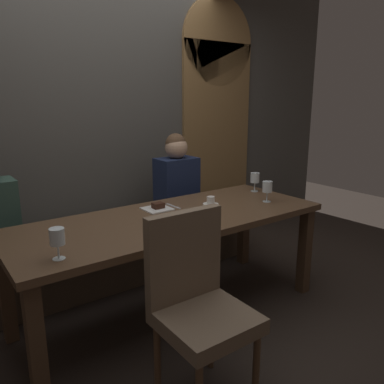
{
  "coord_description": "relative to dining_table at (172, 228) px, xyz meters",
  "views": [
    {
      "loc": [
        -1.39,
        -2.13,
        1.54
      ],
      "look_at": [
        0.28,
        0.15,
        0.84
      ],
      "focal_mm": 36.1,
      "sensor_mm": 36.0,
      "label": 1
    }
  ],
  "objects": [
    {
      "name": "espresso_cup",
      "position": [
        0.4,
        0.07,
        0.11
      ],
      "size": [
        0.12,
        0.12,
        0.06
      ],
      "color": "white",
      "rests_on": "dining_table"
    },
    {
      "name": "folded_napkin",
      "position": [
        0.14,
        -0.13,
        0.09
      ],
      "size": [
        0.14,
        0.14,
        0.01
      ],
      "primitive_type": "cube",
      "rotation": [
        0.0,
        0.0,
        -0.5
      ],
      "color": "silver",
      "rests_on": "dining_table"
    },
    {
      "name": "banquette_bench",
      "position": [
        0.0,
        0.7,
        -0.42
      ],
      "size": [
        2.5,
        0.44,
        0.45
      ],
      "color": "#4A3C2E",
      "rests_on": "ground"
    },
    {
      "name": "back_wall_tiled",
      "position": [
        0.0,
        1.22,
        0.85
      ],
      "size": [
        6.0,
        0.12,
        3.0
      ],
      "primitive_type": "cube",
      "color": "#4C4944",
      "rests_on": "ground"
    },
    {
      "name": "dining_table",
      "position": [
        0.0,
        0.0,
        0.0
      ],
      "size": [
        2.2,
        0.84,
        0.74
      ],
      "color": "#493422",
      "rests_on": "ground"
    },
    {
      "name": "arched_door",
      "position": [
        1.35,
        1.15,
        0.71
      ],
      "size": [
        0.9,
        0.05,
        2.55
      ],
      "color": "olive",
      "rests_on": "ground"
    },
    {
      "name": "wine_glass_near_left",
      "position": [
        -0.86,
        -0.27,
        0.2
      ],
      "size": [
        0.08,
        0.08,
        0.16
      ],
      "color": "silver",
      "rests_on": "dining_table"
    },
    {
      "name": "diner_bearded",
      "position": [
        0.51,
        0.7,
        0.17
      ],
      "size": [
        0.36,
        0.24,
        0.78
      ],
      "color": "#192342",
      "rests_on": "banquette_bench"
    },
    {
      "name": "wine_glass_far_left",
      "position": [
        0.98,
        0.18,
        0.2
      ],
      "size": [
        0.08,
        0.08,
        0.16
      ],
      "color": "silver",
      "rests_on": "dining_table"
    },
    {
      "name": "wine_glass_center_front",
      "position": [
        0.81,
        -0.13,
        0.2
      ],
      "size": [
        0.08,
        0.08,
        0.16
      ],
      "color": "silver",
      "rests_on": "dining_table"
    },
    {
      "name": "ground",
      "position": [
        0.0,
        0.0,
        -0.65
      ],
      "size": [
        9.0,
        9.0,
        0.0
      ],
      "primitive_type": "plane",
      "color": "black"
    },
    {
      "name": "chair_near_side",
      "position": [
        -0.33,
        -0.72,
        -0.09
      ],
      "size": [
        0.44,
        0.44,
        0.98
      ],
      "color": "brown",
      "rests_on": "ground"
    },
    {
      "name": "dessert_plate",
      "position": [
        0.0,
        0.2,
        0.1
      ],
      "size": [
        0.19,
        0.19,
        0.05
      ],
      "color": "white",
      "rests_on": "dining_table"
    },
    {
      "name": "fork_on_table",
      "position": [
        0.14,
        0.19,
        0.09
      ],
      "size": [
        0.02,
        0.17,
        0.01
      ],
      "primitive_type": "cube",
      "rotation": [
        0.0,
        0.0,
        0.05
      ],
      "color": "silver",
      "rests_on": "dining_table"
    }
  ]
}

